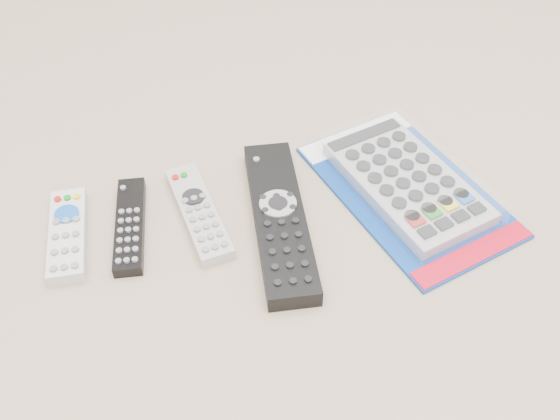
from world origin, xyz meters
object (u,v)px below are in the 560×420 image
object	(u,v)px
remote_small_grey	(68,235)
remote_large_black	(280,219)
remote_slim_black	(130,225)
jumbo_remote_packaged	(407,181)
remote_silver_dvd	(199,213)

from	to	relation	value
remote_small_grey	remote_large_black	bearing A→B (deg)	-6.25
remote_slim_black	jumbo_remote_packaged	distance (m)	0.37
remote_silver_dvd	remote_large_black	bearing A→B (deg)	-30.20
remote_large_black	remote_silver_dvd	bearing A→B (deg)	163.73
remote_silver_dvd	jumbo_remote_packaged	xyz separation A→B (m)	(0.28, -0.04, 0.01)
remote_small_grey	jumbo_remote_packaged	distance (m)	0.45
remote_slim_black	remote_large_black	size ratio (longest dim) A/B	0.59
remote_small_grey	jumbo_remote_packaged	xyz separation A→B (m)	(0.44, -0.05, 0.01)
remote_large_black	jumbo_remote_packaged	bearing A→B (deg)	13.07
remote_small_grey	jumbo_remote_packaged	size ratio (longest dim) A/B	0.47
remote_small_grey	remote_silver_dvd	distance (m)	0.16
remote_slim_black	remote_large_black	bearing A→B (deg)	-5.36
remote_silver_dvd	jumbo_remote_packaged	size ratio (longest dim) A/B	0.54
remote_slim_black	remote_silver_dvd	world-z (taller)	remote_silver_dvd
remote_silver_dvd	remote_large_black	size ratio (longest dim) A/B	0.64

